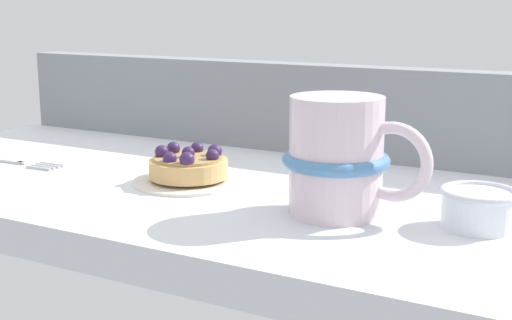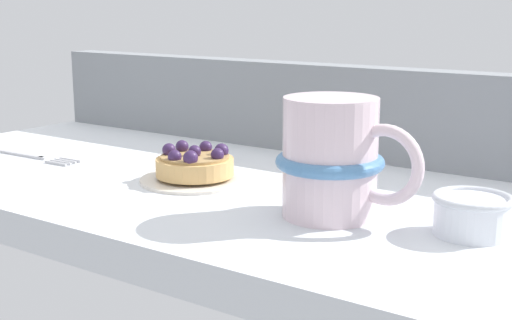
# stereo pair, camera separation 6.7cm
# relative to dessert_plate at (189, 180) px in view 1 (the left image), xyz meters

# --- Properties ---
(ground_plane) EXTENTS (0.87, 0.40, 0.03)m
(ground_plane) POSITION_rel_dessert_plate_xyz_m (0.03, 0.02, -0.02)
(ground_plane) COLOR silver
(window_rail_back) EXTENTS (0.85, 0.04, 0.11)m
(window_rail_back) POSITION_rel_dessert_plate_xyz_m (0.03, 0.20, 0.05)
(window_rail_back) COLOR gray
(window_rail_back) RESTS_ON ground_plane
(dessert_plate) EXTENTS (0.12, 0.12, 0.01)m
(dessert_plate) POSITION_rel_dessert_plate_xyz_m (0.00, 0.00, 0.00)
(dessert_plate) COLOR silver
(dessert_plate) RESTS_ON ground_plane
(raspberry_tart) EXTENTS (0.08, 0.08, 0.03)m
(raspberry_tart) POSITION_rel_dessert_plate_xyz_m (0.00, -0.00, 0.02)
(raspberry_tart) COLOR tan
(raspberry_tart) RESTS_ON dessert_plate
(coffee_mug) EXTENTS (0.13, 0.09, 0.10)m
(coffee_mug) POSITION_rel_dessert_plate_xyz_m (0.18, -0.03, 0.05)
(coffee_mug) COLOR silver
(coffee_mug) RESTS_ON ground_plane
(dessert_fork) EXTENTS (0.18, 0.03, 0.01)m
(dessert_fork) POSITION_rel_dessert_plate_xyz_m (-0.25, -0.02, -0.00)
(dessert_fork) COLOR #B7B7BC
(dessert_fork) RESTS_ON ground_plane
(sugar_bowl) EXTENTS (0.06, 0.06, 0.03)m
(sugar_bowl) POSITION_rel_dessert_plate_xyz_m (0.29, -0.01, 0.02)
(sugar_bowl) COLOR silver
(sugar_bowl) RESTS_ON ground_plane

